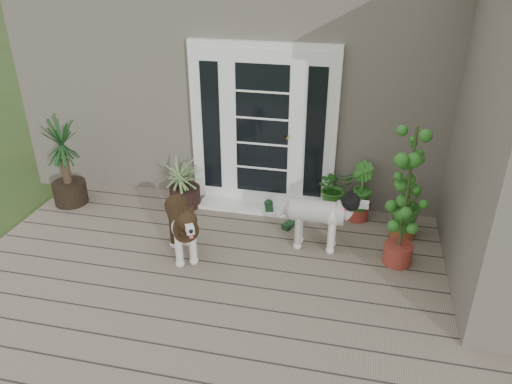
# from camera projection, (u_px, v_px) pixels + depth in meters

# --- Properties ---
(deck) EXTENTS (6.20, 4.60, 0.12)m
(deck) POSITION_uv_depth(u_px,v_px,m) (236.00, 311.00, 4.93)
(deck) COLOR #6B5B4C
(deck) RESTS_ON ground
(house_main) EXTENTS (7.40, 4.00, 3.10)m
(house_main) POSITION_uv_depth(u_px,v_px,m) (301.00, 65.00, 7.94)
(house_main) COLOR #665E54
(house_main) RESTS_ON ground
(door_unit) EXTENTS (1.90, 0.14, 2.15)m
(door_unit) POSITION_uv_depth(u_px,v_px,m) (263.00, 128.00, 6.36)
(door_unit) COLOR white
(door_unit) RESTS_ON deck
(door_step) EXTENTS (1.60, 0.40, 0.05)m
(door_step) POSITION_uv_depth(u_px,v_px,m) (259.00, 206.00, 6.66)
(door_step) COLOR white
(door_step) RESTS_ON deck
(brindle_dog) EXTENTS (0.76, 0.94, 0.72)m
(brindle_dog) POSITION_uv_depth(u_px,v_px,m) (182.00, 228.00, 5.52)
(brindle_dog) COLOR #342313
(brindle_dog) RESTS_ON deck
(white_dog) EXTENTS (0.84, 0.38, 0.70)m
(white_dog) POSITION_uv_depth(u_px,v_px,m) (316.00, 221.00, 5.68)
(white_dog) COLOR silver
(white_dog) RESTS_ON deck
(spider_plant) EXTENTS (0.90, 0.90, 0.73)m
(spider_plant) POSITION_uv_depth(u_px,v_px,m) (184.00, 181.00, 6.58)
(spider_plant) COLOR #9AB972
(spider_plant) RESTS_ON deck
(yucca) EXTENTS (0.90, 0.90, 1.22)m
(yucca) POSITION_uv_depth(u_px,v_px,m) (64.00, 162.00, 6.54)
(yucca) COLOR black
(yucca) RESTS_ON deck
(herb_a) EXTENTS (0.62, 0.62, 0.60)m
(herb_a) POSITION_uv_depth(u_px,v_px,m) (334.00, 196.00, 6.35)
(herb_a) COLOR #164F16
(herb_a) RESTS_ON deck
(herb_b) EXTENTS (0.48, 0.48, 0.56)m
(herb_b) POSITION_uv_depth(u_px,v_px,m) (359.00, 200.00, 6.30)
(herb_b) COLOR #1B6120
(herb_b) RESTS_ON deck
(herb_c) EXTENTS (0.56, 0.56, 0.64)m
(herb_c) POSITION_uv_depth(u_px,v_px,m) (405.00, 213.00, 5.90)
(herb_c) COLOR #225117
(herb_c) RESTS_ON deck
(sapling) EXTENTS (0.59, 0.59, 1.67)m
(sapling) POSITION_uv_depth(u_px,v_px,m) (407.00, 197.00, 5.17)
(sapling) COLOR #235317
(sapling) RESTS_ON deck
(clog_left) EXTENTS (0.22, 0.34, 0.09)m
(clog_left) POSITION_uv_depth(u_px,v_px,m) (269.00, 207.00, 6.60)
(clog_left) COLOR #15361A
(clog_left) RESTS_ON deck
(clog_right) EXTENTS (0.25, 0.32, 0.09)m
(clog_right) POSITION_uv_depth(u_px,v_px,m) (290.00, 223.00, 6.23)
(clog_right) COLOR black
(clog_right) RESTS_ON deck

